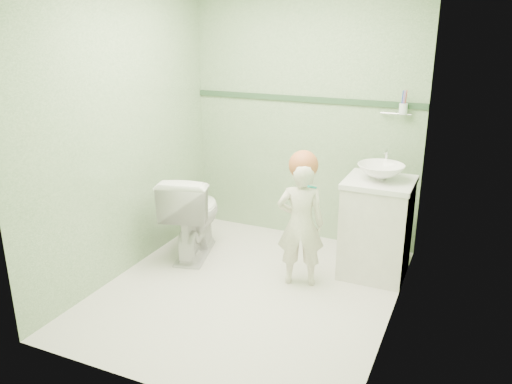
% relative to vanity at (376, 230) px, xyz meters
% --- Properties ---
extents(ground, '(2.50, 2.50, 0.00)m').
position_rel_vanity_xyz_m(ground, '(-0.84, -0.70, -0.40)').
color(ground, silver).
rests_on(ground, ground).
extents(room_shell, '(2.50, 2.54, 2.40)m').
position_rel_vanity_xyz_m(room_shell, '(-0.84, -0.70, 0.80)').
color(room_shell, '#81A877').
rests_on(room_shell, ground).
extents(trim_stripe, '(2.20, 0.02, 0.05)m').
position_rel_vanity_xyz_m(trim_stripe, '(-0.84, 0.54, 0.95)').
color(trim_stripe, '#2F5033').
rests_on(trim_stripe, room_shell).
extents(vanity, '(0.52, 0.50, 0.80)m').
position_rel_vanity_xyz_m(vanity, '(0.00, 0.00, 0.00)').
color(vanity, white).
rests_on(vanity, ground).
extents(counter, '(0.54, 0.52, 0.04)m').
position_rel_vanity_xyz_m(counter, '(0.00, 0.00, 0.41)').
color(counter, white).
rests_on(counter, vanity).
extents(basin, '(0.37, 0.37, 0.13)m').
position_rel_vanity_xyz_m(basin, '(0.00, 0.00, 0.49)').
color(basin, white).
rests_on(basin, counter).
extents(faucet, '(0.03, 0.13, 0.18)m').
position_rel_vanity_xyz_m(faucet, '(0.00, 0.19, 0.57)').
color(faucet, silver).
rests_on(faucet, counter).
extents(cup_holder, '(0.26, 0.07, 0.21)m').
position_rel_vanity_xyz_m(cup_holder, '(0.05, 0.48, 0.93)').
color(cup_holder, silver).
rests_on(cup_holder, room_shell).
extents(toilet, '(0.62, 0.85, 0.78)m').
position_rel_vanity_xyz_m(toilet, '(-1.58, -0.28, -0.01)').
color(toilet, white).
rests_on(toilet, ground).
extents(toddler, '(0.43, 0.35, 1.03)m').
position_rel_vanity_xyz_m(toddler, '(-0.52, -0.41, 0.11)').
color(toddler, beige).
rests_on(toddler, ground).
extents(hair_cap, '(0.23, 0.23, 0.23)m').
position_rel_vanity_xyz_m(hair_cap, '(-0.52, -0.38, 0.59)').
color(hair_cap, '#AE5F34').
rests_on(hair_cap, toddler).
extents(teal_toothbrush, '(0.10, 0.14, 0.08)m').
position_rel_vanity_xyz_m(teal_toothbrush, '(-0.41, -0.51, 0.47)').
color(teal_toothbrush, '#0B8A7B').
rests_on(teal_toothbrush, toddler).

